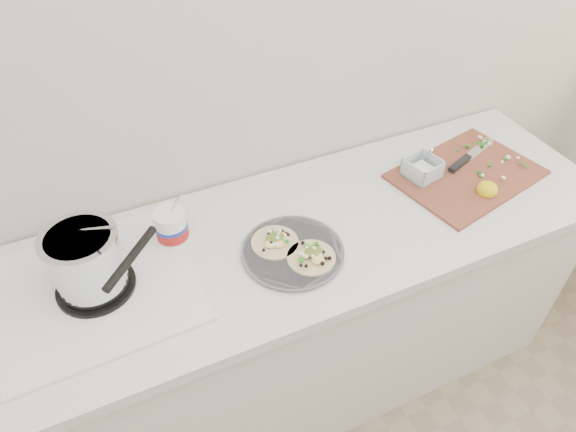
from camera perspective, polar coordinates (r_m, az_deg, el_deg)
name	(u,v)px	position (r m, az deg, el deg)	size (l,w,h in m)	color
counter	(260,327)	(1.94, -3.10, -12.21)	(2.44, 0.66, 0.90)	silver
stove	(90,271)	(1.50, -21.11, -5.68)	(0.55, 0.51, 0.26)	silver
taco_plate	(293,250)	(1.55, 0.53, -3.77)	(0.31, 0.31, 0.04)	#56565C
tub	(172,225)	(1.59, -12.76, -1.00)	(0.10, 0.10, 0.22)	white
cutboard	(462,171)	(1.93, 18.80, 4.78)	(0.57, 0.45, 0.08)	brown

